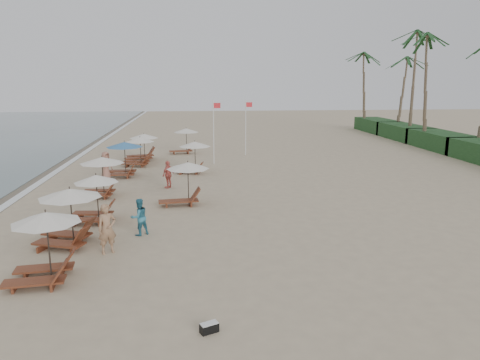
{
  "coord_description": "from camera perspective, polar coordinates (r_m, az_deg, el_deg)",
  "views": [
    {
      "loc": [
        -1.37,
        -18.03,
        6.35
      ],
      "look_at": [
        1.0,
        4.63,
        1.3
      ],
      "focal_mm": 33.53,
      "sensor_mm": 36.0,
      "label": 1
    }
  ],
  "objects": [
    {
      "name": "foam_line",
      "position": [
        30.37,
        -24.7,
        -0.71
      ],
      "size": [
        0.5,
        140.0,
        0.02
      ],
      "primitive_type": "cube",
      "color": "white",
      "rests_on": "ground"
    },
    {
      "name": "lounger_station_1",
      "position": [
        18.85,
        -21.3,
        -4.33
      ],
      "size": [
        2.74,
        2.48,
        2.28
      ],
      "color": "brown",
      "rests_on": "ground"
    },
    {
      "name": "lounger_station_6",
      "position": [
        37.42,
        -12.51,
        4.01
      ],
      "size": [
        2.84,
        2.54,
        2.17
      ],
      "color": "brown",
      "rests_on": "ground"
    },
    {
      "name": "beachgoer_near",
      "position": [
        17.53,
        -16.56,
        -5.97
      ],
      "size": [
        0.83,
        0.73,
        1.91
      ],
      "primitive_type": "imported",
      "rotation": [
        0.0,
        0.0,
        0.48
      ],
      "color": "#A47A59",
      "rests_on": "ground"
    },
    {
      "name": "lounger_station_5",
      "position": [
        35.04,
        -12.92,
        3.51
      ],
      "size": [
        2.54,
        2.15,
        2.18
      ],
      "color": "brown",
      "rests_on": "ground"
    },
    {
      "name": "flag_pole_near",
      "position": [
        34.88,
        -3.33,
        6.48
      ],
      "size": [
        0.6,
        0.08,
        4.91
      ],
      "color": "silver",
      "rests_on": "ground"
    },
    {
      "name": "flag_pole_far",
      "position": [
        39.03,
        0.78,
        7.03
      ],
      "size": [
        0.6,
        0.08,
        4.76
      ],
      "color": "silver",
      "rests_on": "ground"
    },
    {
      "name": "lounger_station_0",
      "position": [
        15.73,
        -23.92,
        -7.87
      ],
      "size": [
        2.49,
        2.16,
        2.33
      ],
      "color": "brown",
      "rests_on": "ground"
    },
    {
      "name": "ground",
      "position": [
        19.16,
        -1.55,
        -6.86
      ],
      "size": [
        160.0,
        160.0,
        0.0
      ],
      "primitive_type": "plane",
      "color": "tan",
      "rests_on": "ground"
    },
    {
      "name": "beachgoer_far_a",
      "position": [
        27.34,
        -9.12,
        0.7
      ],
      "size": [
        0.91,
        1.03,
        1.67
      ],
      "primitive_type": "imported",
      "rotation": [
        0.0,
        0.0,
        4.07
      ],
      "color": "#D26054",
      "rests_on": "ground"
    },
    {
      "name": "lounger_station_4",
      "position": [
        31.26,
        -14.85,
        2.55
      ],
      "size": [
        2.75,
        2.45,
        2.36
      ],
      "color": "brown",
      "rests_on": "ground"
    },
    {
      "name": "inland_station_0",
      "position": [
        23.4,
        -7.2,
        0.01
      ],
      "size": [
        2.77,
        2.24,
        2.22
      ],
      "color": "brown",
      "rests_on": "ground"
    },
    {
      "name": "beachgoer_mid_a",
      "position": [
        19.25,
        -12.71,
        -4.61
      ],
      "size": [
        0.97,
        0.92,
        1.58
      ],
      "primitive_type": "imported",
      "rotation": [
        0.0,
        0.0,
        3.74
      ],
      "color": "teal",
      "rests_on": "ground"
    },
    {
      "name": "lounger_station_3",
      "position": [
        26.07,
        -17.42,
        0.7
      ],
      "size": [
        2.53,
        2.42,
        2.24
      ],
      "color": "brown",
      "rests_on": "ground"
    },
    {
      "name": "inland_station_2",
      "position": [
        40.29,
        -7.17,
        5.26
      ],
      "size": [
        2.76,
        2.24,
        2.22
      ],
      "color": "brown",
      "rests_on": "ground"
    },
    {
      "name": "duffel_bag",
      "position": [
        12.18,
        -3.94,
        -18.22
      ],
      "size": [
        0.53,
        0.4,
        0.26
      ],
      "color": "black",
      "rests_on": "ground"
    },
    {
      "name": "lounger_station_2",
      "position": [
        21.59,
        -18.27,
        -2.34
      ],
      "size": [
        2.41,
        2.02,
        2.19
      ],
      "color": "brown",
      "rests_on": "ground"
    },
    {
      "name": "beachgoer_far_b",
      "position": [
        30.54,
        -16.69,
        1.75
      ],
      "size": [
        1.02,
        1.08,
        1.86
      ],
      "primitive_type": "imported",
      "rotation": [
        0.0,
        0.0,
        0.94
      ],
      "color": "#A16A57",
      "rests_on": "ground"
    },
    {
      "name": "wet_sand_band",
      "position": [
        30.82,
        -26.99,
        -0.77
      ],
      "size": [
        3.2,
        140.0,
        0.01
      ],
      "primitive_type": "cube",
      "color": "#6B5E4C",
      "rests_on": "ground"
    },
    {
      "name": "inland_station_1",
      "position": [
        31.41,
        -6.04,
        3.48
      ],
      "size": [
        2.58,
        2.24,
        2.22
      ],
      "color": "brown",
      "rests_on": "ground"
    }
  ]
}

